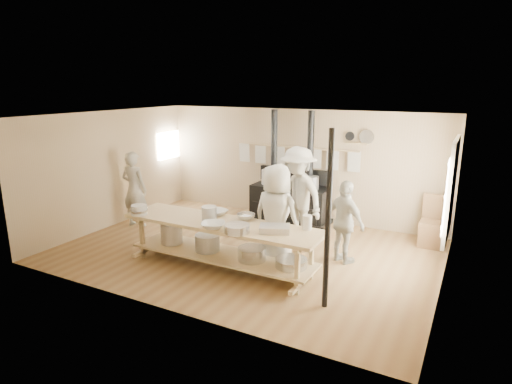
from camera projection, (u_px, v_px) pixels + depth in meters
ground at (247, 251)px, 8.35m from camera, size 7.00×7.00×0.00m
room_shell at (246, 169)px, 7.95m from camera, size 7.00×7.00×7.00m
window_right at (451, 190)px, 6.92m from camera, size 0.09×1.50×1.65m
left_opening at (169, 145)px, 11.23m from camera, size 0.00×0.90×0.90m
stove at (290, 200)px, 10.04m from camera, size 1.90×0.75×2.60m
towel_rail at (296, 154)px, 10.02m from camera, size 3.00×0.04×0.47m
back_wall_shelf at (359, 139)px, 9.28m from camera, size 0.63×0.14×0.32m
prep_table at (221, 240)px, 7.45m from camera, size 3.60×0.90×0.85m
support_post at (328, 222)px, 5.94m from camera, size 0.08×0.08×2.60m
cook_far_left at (134, 189)px, 9.63m from camera, size 0.66×0.46×1.72m
cook_left at (277, 204)px, 8.68m from camera, size 0.81×0.66×1.58m
cook_center at (276, 216)px, 7.44m from camera, size 0.96×0.69×1.85m
cook_right at (345, 222)px, 7.63m from camera, size 0.96×0.76×1.52m
cook_by_window at (298, 195)px, 8.67m from camera, size 1.45×1.18×1.96m
chair at (432, 231)px, 8.54m from camera, size 0.48×0.48×1.02m
bowl_white_a at (217, 212)px, 7.77m from camera, size 0.43×0.43×0.09m
bowl_steel_a at (139, 212)px, 7.77m from camera, size 0.41×0.41×0.10m
bowl_white_b at (213, 225)px, 7.05m from camera, size 0.53×0.53×0.10m
bowl_steel_b at (246, 217)px, 7.50m from camera, size 0.45×0.45×0.10m
roasting_pan at (275, 229)px, 6.86m from camera, size 0.57×0.48×0.11m
mixing_bowl_large at (237, 228)px, 6.84m from camera, size 0.42×0.42×0.13m
bucket_galv at (209, 213)px, 7.45m from camera, size 0.33×0.33×0.24m
deep_bowl_enamel at (139, 210)px, 7.76m from camera, size 0.35×0.35×0.18m
pitcher at (307, 222)px, 6.96m from camera, size 0.19×0.19×0.24m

